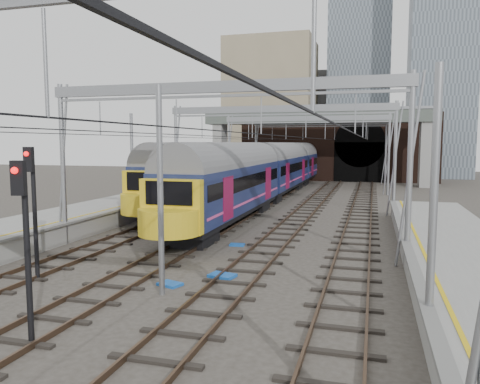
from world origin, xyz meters
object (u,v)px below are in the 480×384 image
(train_main, at_px, (295,164))
(signal_near_centre, at_px, (24,229))
(train_second, at_px, (232,169))
(signal_near_left, at_px, (33,197))

(train_main, xyz_separation_m, signal_near_centre, (0.46, -44.79, 0.34))
(train_second, xyz_separation_m, signal_near_centre, (4.46, -32.62, 0.34))
(train_second, bearing_deg, signal_near_centre, -82.21)
(signal_near_left, bearing_deg, train_main, 82.93)
(signal_near_centre, bearing_deg, signal_near_left, 116.17)
(train_second, relative_size, signal_near_centre, 7.52)
(signal_near_left, bearing_deg, train_second, 89.11)
(train_main, xyz_separation_m, signal_near_left, (-3.27, -39.99, 0.49))
(train_second, relative_size, signal_near_left, 7.09)
(signal_near_left, xyz_separation_m, signal_near_centre, (3.73, -4.80, -0.15))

